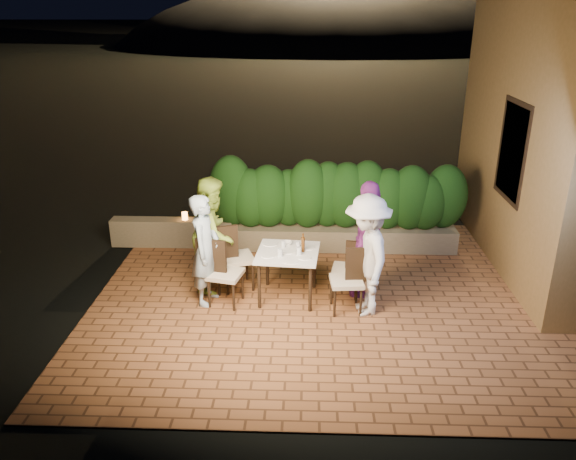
{
  "coord_description": "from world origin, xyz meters",
  "views": [
    {
      "loc": [
        -0.35,
        -7.08,
        4.06
      ],
      "look_at": [
        -0.63,
        0.48,
        1.05
      ],
      "focal_mm": 35.0,
      "sensor_mm": 36.0,
      "label": 1
    }
  ],
  "objects_px": {
    "beer_bottle": "(303,243)",
    "diner_white": "(367,256)",
    "chair_left_back": "(237,256)",
    "chair_right_front": "(347,280)",
    "diner_purple": "(368,239)",
    "dining_table": "(288,275)",
    "parapet_lamp": "(185,216)",
    "chair_right_back": "(346,268)",
    "diner_blue": "(205,250)",
    "diner_green": "(214,233)",
    "bowl": "(287,243)",
    "chair_left_front": "(225,273)"
  },
  "relations": [
    {
      "from": "chair_right_back",
      "to": "diner_green",
      "type": "xyz_separation_m",
      "value": [
        -2.01,
        0.22,
        0.44
      ]
    },
    {
      "from": "diner_green",
      "to": "bowl",
      "type": "bearing_deg",
      "value": -90.6
    },
    {
      "from": "chair_left_front",
      "to": "chair_left_back",
      "type": "distance_m",
      "value": 0.53
    },
    {
      "from": "beer_bottle",
      "to": "chair_right_front",
      "type": "height_order",
      "value": "beer_bottle"
    },
    {
      "from": "chair_left_back",
      "to": "chair_right_back",
      "type": "relative_size",
      "value": 1.18
    },
    {
      "from": "bowl",
      "to": "parapet_lamp",
      "type": "relative_size",
      "value": 1.18
    },
    {
      "from": "beer_bottle",
      "to": "diner_white",
      "type": "xyz_separation_m",
      "value": [
        0.89,
        -0.39,
        -0.02
      ]
    },
    {
      "from": "chair_left_back",
      "to": "chair_right_front",
      "type": "bearing_deg",
      "value": -41.91
    },
    {
      "from": "chair_right_back",
      "to": "chair_right_front",
      "type": "bearing_deg",
      "value": 96.05
    },
    {
      "from": "diner_white",
      "to": "chair_right_back",
      "type": "bearing_deg",
      "value": -163.78
    },
    {
      "from": "chair_left_front",
      "to": "chair_right_front",
      "type": "bearing_deg",
      "value": 8.66
    },
    {
      "from": "chair_left_back",
      "to": "diner_purple",
      "type": "relative_size",
      "value": 0.58
    },
    {
      "from": "chair_right_back",
      "to": "diner_green",
      "type": "bearing_deg",
      "value": 3.01
    },
    {
      "from": "bowl",
      "to": "beer_bottle",
      "type": "bearing_deg",
      "value": -46.09
    },
    {
      "from": "beer_bottle",
      "to": "chair_right_back",
      "type": "xyz_separation_m",
      "value": [
        0.65,
        0.12,
        -0.45
      ]
    },
    {
      "from": "chair_right_front",
      "to": "chair_right_back",
      "type": "xyz_separation_m",
      "value": [
        0.03,
        0.49,
        -0.05
      ]
    },
    {
      "from": "bowl",
      "to": "diner_blue",
      "type": "relative_size",
      "value": 0.1
    },
    {
      "from": "bowl",
      "to": "chair_right_back",
      "type": "relative_size",
      "value": 0.19
    },
    {
      "from": "chair_left_back",
      "to": "diner_purple",
      "type": "bearing_deg",
      "value": -23.76
    },
    {
      "from": "beer_bottle",
      "to": "bowl",
      "type": "height_order",
      "value": "beer_bottle"
    },
    {
      "from": "diner_white",
      "to": "parapet_lamp",
      "type": "relative_size",
      "value": 12.48
    },
    {
      "from": "beer_bottle",
      "to": "chair_right_front",
      "type": "bearing_deg",
      "value": -30.26
    },
    {
      "from": "chair_right_front",
      "to": "chair_right_back",
      "type": "height_order",
      "value": "chair_right_front"
    },
    {
      "from": "chair_right_back",
      "to": "diner_purple",
      "type": "bearing_deg",
      "value": -163.36
    },
    {
      "from": "bowl",
      "to": "chair_left_front",
      "type": "relative_size",
      "value": 0.17
    },
    {
      "from": "chair_left_front",
      "to": "diner_blue",
      "type": "relative_size",
      "value": 0.6
    },
    {
      "from": "chair_left_front",
      "to": "parapet_lamp",
      "type": "distance_m",
      "value": 2.36
    },
    {
      "from": "beer_bottle",
      "to": "chair_right_back",
      "type": "bearing_deg",
      "value": 10.71
    },
    {
      "from": "chair_left_back",
      "to": "parapet_lamp",
      "type": "distance_m",
      "value": 1.97
    },
    {
      "from": "dining_table",
      "to": "diner_white",
      "type": "xyz_separation_m",
      "value": [
        1.11,
        -0.37,
        0.5
      ]
    },
    {
      "from": "chair_left_back",
      "to": "bowl",
      "type": "bearing_deg",
      "value": -22.95
    },
    {
      "from": "dining_table",
      "to": "bowl",
      "type": "height_order",
      "value": "bowl"
    },
    {
      "from": "beer_bottle",
      "to": "parapet_lamp",
      "type": "bearing_deg",
      "value": 138.41
    },
    {
      "from": "dining_table",
      "to": "diner_green",
      "type": "relative_size",
      "value": 0.5
    },
    {
      "from": "diner_white",
      "to": "parapet_lamp",
      "type": "height_order",
      "value": "diner_white"
    },
    {
      "from": "chair_right_back",
      "to": "parapet_lamp",
      "type": "relative_size",
      "value": 6.28
    },
    {
      "from": "bowl",
      "to": "chair_right_back",
      "type": "xyz_separation_m",
      "value": [
        0.9,
        -0.13,
        -0.33
      ]
    },
    {
      "from": "chair_left_back",
      "to": "diner_purple",
      "type": "xyz_separation_m",
      "value": [
        1.97,
        -0.13,
        0.38
      ]
    },
    {
      "from": "chair_right_back",
      "to": "diner_white",
      "type": "bearing_deg",
      "value": 123.98
    },
    {
      "from": "bowl",
      "to": "chair_right_back",
      "type": "height_order",
      "value": "chair_right_back"
    },
    {
      "from": "bowl",
      "to": "chair_right_back",
      "type": "bearing_deg",
      "value": -8.48
    },
    {
      "from": "chair_left_front",
      "to": "chair_left_back",
      "type": "relative_size",
      "value": 0.95
    },
    {
      "from": "dining_table",
      "to": "chair_left_front",
      "type": "xyz_separation_m",
      "value": [
        -0.9,
        -0.2,
        0.12
      ]
    },
    {
      "from": "chair_right_front",
      "to": "parapet_lamp",
      "type": "relative_size",
      "value": 6.93
    },
    {
      "from": "beer_bottle",
      "to": "chair_left_front",
      "type": "bearing_deg",
      "value": -168.92
    },
    {
      "from": "chair_right_back",
      "to": "diner_blue",
      "type": "xyz_separation_m",
      "value": [
        -2.05,
        -0.29,
        0.39
      ]
    },
    {
      "from": "chair_right_front",
      "to": "chair_left_back",
      "type": "bearing_deg",
      "value": -27.19
    },
    {
      "from": "diner_blue",
      "to": "diner_white",
      "type": "height_order",
      "value": "diner_white"
    },
    {
      "from": "dining_table",
      "to": "diner_purple",
      "type": "xyz_separation_m",
      "value": [
        1.18,
        0.18,
        0.52
      ]
    },
    {
      "from": "diner_blue",
      "to": "beer_bottle",
      "type": "bearing_deg",
      "value": -73.75
    }
  ]
}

